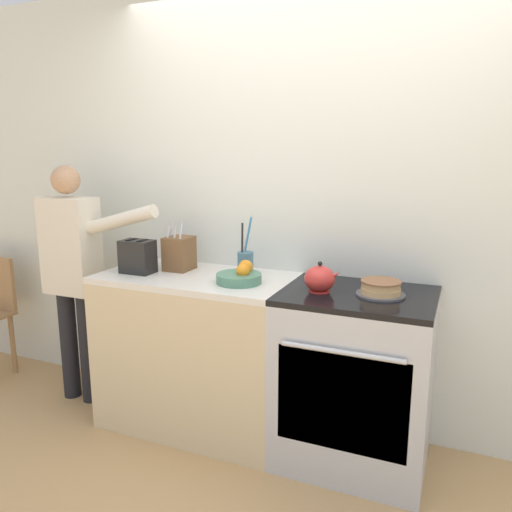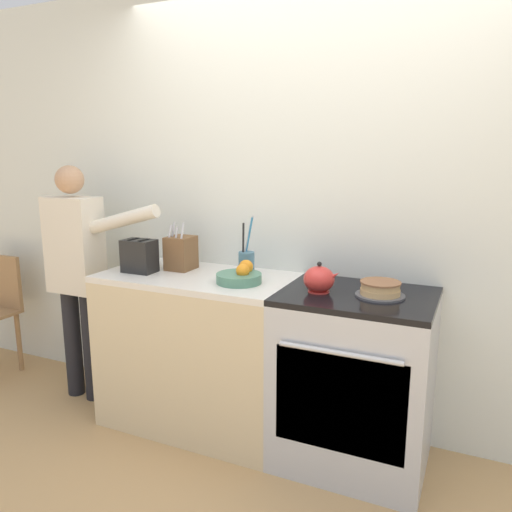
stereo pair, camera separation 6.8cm
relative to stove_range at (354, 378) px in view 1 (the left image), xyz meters
name	(u,v)px [view 1 (the left image)]	position (x,y,z in m)	size (l,w,h in m)	color
ground_plane	(284,477)	(-0.28, -0.30, -0.46)	(16.00, 16.00, 0.00)	tan
wall_back	(324,209)	(-0.28, 0.33, 0.84)	(8.00, 0.04, 2.60)	silver
counter_cabinet	(198,351)	(-0.94, 0.00, 0.00)	(1.11, 0.60, 0.93)	beige
stove_range	(354,378)	(0.00, 0.00, 0.00)	(0.76, 0.64, 0.93)	#B7BABF
layer_cake	(381,289)	(0.11, 0.00, 0.50)	(0.24, 0.24, 0.08)	#4C4C51
tea_kettle	(320,279)	(-0.18, -0.05, 0.53)	(0.19, 0.16, 0.16)	red
knife_block	(179,253)	(-1.09, 0.08, 0.56)	(0.15, 0.16, 0.29)	brown
utensil_crock	(245,261)	(-0.69, 0.15, 0.54)	(0.09, 0.09, 0.34)	#477084
fruit_bowl	(240,276)	(-0.63, -0.05, 0.50)	(0.25, 0.25, 0.11)	#4C7F66
toaster	(138,257)	(-1.27, -0.08, 0.56)	(0.21, 0.13, 0.20)	black
person_baker	(73,265)	(-1.80, -0.04, 0.45)	(0.90, 0.20, 1.54)	black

